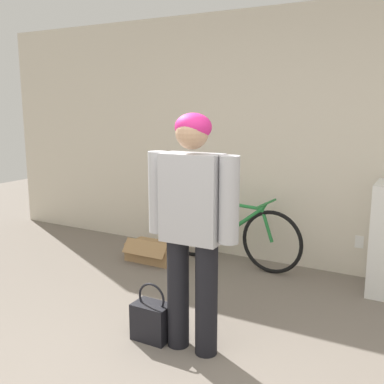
{
  "coord_description": "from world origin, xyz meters",
  "views": [
    {
      "loc": [
        1.15,
        -1.44,
        1.65
      ],
      "look_at": [
        -0.22,
        1.03,
        1.1
      ],
      "focal_mm": 42.0,
      "sensor_mm": 36.0,
      "label": 1
    }
  ],
  "objects_px": {
    "handbag": "(152,320)",
    "cardboard_box": "(153,252)",
    "person": "(192,218)",
    "bicycle": "(229,232)"
  },
  "relations": [
    {
      "from": "person",
      "to": "handbag",
      "type": "xyz_separation_m",
      "value": [
        -0.31,
        -0.02,
        -0.79
      ]
    },
    {
      "from": "bicycle",
      "to": "handbag",
      "type": "distance_m",
      "value": 1.7
    },
    {
      "from": "cardboard_box",
      "to": "handbag",
      "type": "bearing_deg",
      "value": -56.33
    },
    {
      "from": "bicycle",
      "to": "cardboard_box",
      "type": "height_order",
      "value": "bicycle"
    },
    {
      "from": "handbag",
      "to": "cardboard_box",
      "type": "distance_m",
      "value": 1.66
    },
    {
      "from": "handbag",
      "to": "cardboard_box",
      "type": "height_order",
      "value": "handbag"
    },
    {
      "from": "person",
      "to": "handbag",
      "type": "relative_size",
      "value": 3.8
    },
    {
      "from": "cardboard_box",
      "to": "bicycle",
      "type": "bearing_deg",
      "value": 21.39
    },
    {
      "from": "handbag",
      "to": "cardboard_box",
      "type": "relative_size",
      "value": 0.79
    },
    {
      "from": "bicycle",
      "to": "handbag",
      "type": "height_order",
      "value": "bicycle"
    }
  ]
}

